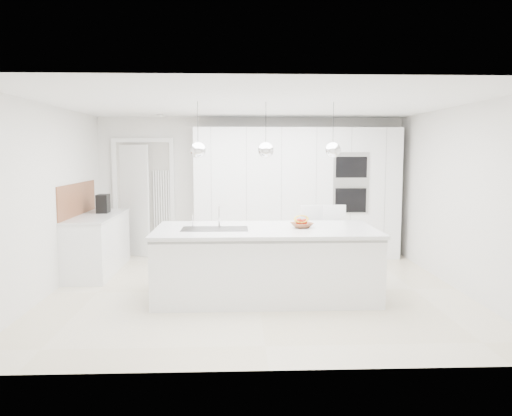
{
  "coord_description": "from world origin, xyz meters",
  "views": [
    {
      "loc": [
        -0.27,
        -6.61,
        1.87
      ],
      "look_at": [
        0.0,
        0.3,
        1.1
      ],
      "focal_mm": 35.0,
      "sensor_mm": 36.0,
      "label": 1
    }
  ],
  "objects_px": {
    "espresso_machine": "(103,204)",
    "bar_stool_left": "(312,244)",
    "island_base": "(266,265)",
    "bar_stool_right": "(335,244)",
    "fruit_bowl": "(302,225)"
  },
  "relations": [
    {
      "from": "espresso_machine",
      "to": "bar_stool_left",
      "type": "bearing_deg",
      "value": -19.45
    },
    {
      "from": "espresso_machine",
      "to": "bar_stool_right",
      "type": "distance_m",
      "value": 3.77
    },
    {
      "from": "island_base",
      "to": "espresso_machine",
      "type": "distance_m",
      "value": 3.17
    },
    {
      "from": "island_base",
      "to": "bar_stool_left",
      "type": "bearing_deg",
      "value": 48.06
    },
    {
      "from": "bar_stool_left",
      "to": "bar_stool_right",
      "type": "bearing_deg",
      "value": -12.54
    },
    {
      "from": "fruit_bowl",
      "to": "espresso_machine",
      "type": "xyz_separation_m",
      "value": [
        -3.0,
        1.74,
        0.12
      ]
    },
    {
      "from": "island_base",
      "to": "bar_stool_left",
      "type": "distance_m",
      "value": 1.09
    },
    {
      "from": "bar_stool_right",
      "to": "island_base",
      "type": "bearing_deg",
      "value": -139.24
    },
    {
      "from": "espresso_machine",
      "to": "bar_stool_left",
      "type": "xyz_separation_m",
      "value": [
        3.25,
        -1.0,
        -0.5
      ]
    },
    {
      "from": "fruit_bowl",
      "to": "bar_stool_left",
      "type": "relative_size",
      "value": 0.25
    },
    {
      "from": "island_base",
      "to": "espresso_machine",
      "type": "bearing_deg",
      "value": 144.55
    },
    {
      "from": "bar_stool_left",
      "to": "bar_stool_right",
      "type": "height_order",
      "value": "bar_stool_right"
    },
    {
      "from": "island_base",
      "to": "bar_stool_left",
      "type": "xyz_separation_m",
      "value": [
        0.72,
        0.81,
        0.11
      ]
    },
    {
      "from": "bar_stool_left",
      "to": "island_base",
      "type": "bearing_deg",
      "value": -146.71
    },
    {
      "from": "espresso_machine",
      "to": "bar_stool_left",
      "type": "height_order",
      "value": "espresso_machine"
    }
  ]
}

